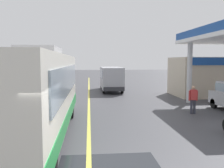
% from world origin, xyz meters
% --- Properties ---
extents(ground, '(120.00, 120.00, 0.00)m').
position_xyz_m(ground, '(0.00, 20.00, 0.00)').
color(ground, '#424247').
extents(lane_divider_stripe, '(0.16, 50.00, 0.01)m').
position_xyz_m(lane_divider_stripe, '(0.00, 15.00, 0.00)').
color(lane_divider_stripe, '#D8CC4C').
rests_on(lane_divider_stripe, ground).
extents(coach_bus_main, '(2.60, 11.04, 3.69)m').
position_xyz_m(coach_bus_main, '(-2.09, 4.32, 1.72)').
color(coach_bus_main, silver).
rests_on(coach_bus_main, ground).
extents(minibus_opposing_lane, '(2.04, 6.13, 2.44)m').
position_xyz_m(minibus_opposing_lane, '(2.28, 19.37, 1.47)').
color(minibus_opposing_lane, '#A5A5AD').
rests_on(minibus_opposing_lane, ground).
extents(pedestrian_by_shop, '(0.55, 0.22, 1.66)m').
position_xyz_m(pedestrian_by_shop, '(6.06, 7.95, 0.93)').
color(pedestrian_by_shop, '#33333F').
rests_on(pedestrian_by_shop, ground).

